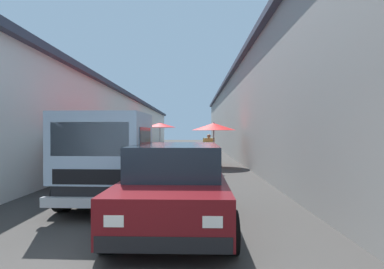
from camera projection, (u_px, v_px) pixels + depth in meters
ground at (176, 162)px, 16.20m from camera, size 90.00×90.00×0.00m
building_left_whitewash at (68, 125)px, 18.49m from camera, size 49.80×7.50×4.25m
building_right_concrete at (290, 114)px, 18.36m from camera, size 49.80×7.50×5.58m
fruit_stall_near_left at (95, 131)px, 9.91m from camera, size 2.90×2.90×2.19m
fruit_stall_near_right at (213, 135)px, 14.42m from camera, size 2.18×2.18×2.19m
fruit_stall_mid_lane at (116, 131)px, 12.78m from camera, size 2.49×2.49×2.27m
fruit_stall_far_right at (160, 130)px, 21.92m from camera, size 2.36×2.36×2.44m
hatchback_car at (176, 183)px, 5.44m from camera, size 3.94×1.98×1.45m
delivery_truck at (114, 160)px, 6.84m from camera, size 4.98×2.11×2.08m
vendor_by_crates at (209, 147)px, 15.72m from camera, size 0.24×0.63×1.56m
vendor_in_shade at (116, 147)px, 14.31m from camera, size 0.61×0.37×1.65m
parked_scooter at (211, 164)px, 11.36m from camera, size 1.67×0.58×1.14m
plastic_stool at (192, 155)px, 16.91m from camera, size 0.30×0.30×0.43m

